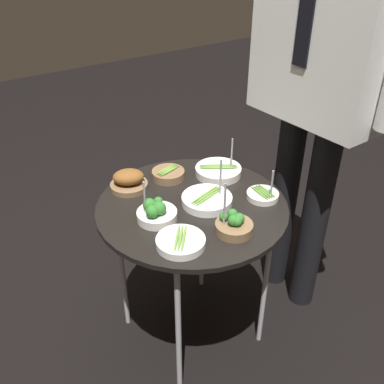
# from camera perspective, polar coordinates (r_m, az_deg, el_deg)

# --- Properties ---
(ground_plane) EXTENTS (8.00, 8.00, 0.00)m
(ground_plane) POSITION_cam_1_polar(r_m,az_deg,el_deg) (1.94, -0.00, -17.91)
(ground_plane) COLOR black
(serving_cart) EXTENTS (0.67, 0.67, 0.66)m
(serving_cart) POSITION_cam_1_polar(r_m,az_deg,el_deg) (1.53, -0.00, -3.04)
(serving_cart) COLOR black
(serving_cart) RESTS_ON ground_plane
(bowl_asparagus_mid_left) EXTENTS (0.13, 0.13, 0.04)m
(bowl_asparagus_mid_left) POSITION_cam_1_polar(r_m,az_deg,el_deg) (1.65, -3.18, 2.39)
(bowl_asparagus_mid_left) COLOR brown
(bowl_asparagus_mid_left) RESTS_ON serving_cart
(bowl_asparagus_far_rim) EXTENTS (0.18, 0.18, 0.16)m
(bowl_asparagus_far_rim) POSITION_cam_1_polar(r_m,az_deg,el_deg) (1.49, 2.01, -1.03)
(bowl_asparagus_far_rim) COLOR white
(bowl_asparagus_far_rim) RESTS_ON serving_cart
(bowl_broccoli_front_left) EXTENTS (0.13, 0.13, 0.15)m
(bowl_broccoli_front_left) POSITION_cam_1_polar(r_m,az_deg,el_deg) (1.41, -4.81, -2.72)
(bowl_broccoli_front_left) COLOR silver
(bowl_broccoli_front_left) RESTS_ON serving_cart
(bowl_broccoli_back_left) EXTENTS (0.12, 0.12, 0.18)m
(bowl_broccoli_back_left) POSITION_cam_1_polar(r_m,az_deg,el_deg) (1.36, 5.60, -4.37)
(bowl_broccoli_back_left) COLOR brown
(bowl_broccoli_back_left) RESTS_ON serving_cart
(bowl_asparagus_near_rim) EXTENTS (0.18, 0.18, 0.15)m
(bowl_asparagus_near_rim) POSITION_cam_1_polar(r_m,az_deg,el_deg) (1.67, 3.53, 2.84)
(bowl_asparagus_near_rim) COLOR silver
(bowl_asparagus_near_rim) RESTS_ON serving_cart
(bowl_asparagus_back_right) EXTENTS (0.11, 0.11, 0.12)m
(bowl_asparagus_back_right) POSITION_cam_1_polar(r_m,az_deg,el_deg) (1.55, 9.42, -0.37)
(bowl_asparagus_back_right) COLOR silver
(bowl_asparagus_back_right) RESTS_ON serving_cart
(bowl_roast_front_right) EXTENTS (0.14, 0.14, 0.08)m
(bowl_roast_front_right) POSITION_cam_1_polar(r_m,az_deg,el_deg) (1.59, -8.44, 1.50)
(bowl_roast_front_right) COLOR brown
(bowl_roast_front_right) RESTS_ON serving_cart
(bowl_asparagus_mid_right) EXTENTS (0.15, 0.15, 0.03)m
(bowl_asparagus_mid_right) POSITION_cam_1_polar(r_m,az_deg,el_deg) (1.31, -1.53, -6.65)
(bowl_asparagus_mid_right) COLOR white
(bowl_asparagus_mid_right) RESTS_ON serving_cart
(waiter_figure) EXTENTS (0.65, 0.25, 1.77)m
(waiter_figure) POSITION_cam_1_polar(r_m,az_deg,el_deg) (1.62, 17.28, 17.63)
(waiter_figure) COLOR black
(waiter_figure) RESTS_ON ground_plane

